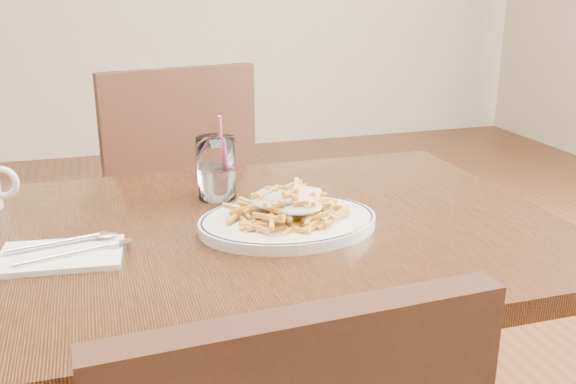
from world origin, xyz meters
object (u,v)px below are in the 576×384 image
object	(u,v)px
chair_far	(173,201)
water_glass	(217,172)
table	(242,266)
loaded_fries	(288,201)
fries_plate	(288,222)

from	to	relation	value
chair_far	water_glass	world-z (taller)	chair_far
table	water_glass	world-z (taller)	water_glass
water_glass	chair_far	bearing A→B (deg)	92.51
loaded_fries	table	bearing A→B (deg)	161.12
table	water_glass	distance (m)	0.23
chair_far	loaded_fries	size ratio (longest dim) A/B	4.35
water_glass	loaded_fries	bearing A→B (deg)	-66.42
chair_far	water_glass	bearing A→B (deg)	-87.49
fries_plate	loaded_fries	size ratio (longest dim) A/B	1.74
fries_plate	chair_far	bearing A→B (deg)	98.23
water_glass	fries_plate	bearing A→B (deg)	-66.42
table	loaded_fries	size ratio (longest dim) A/B	5.45
table	chair_far	distance (m)	0.80
table	loaded_fries	world-z (taller)	loaded_fries
table	fries_plate	world-z (taller)	fries_plate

